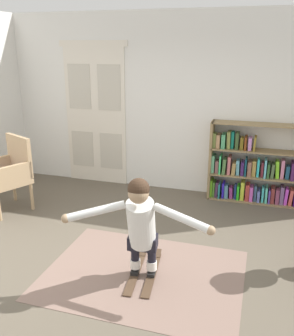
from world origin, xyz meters
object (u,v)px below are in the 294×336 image
(bookshelf, at_px, (256,171))
(wicker_chair, at_px, (9,172))
(person_skier, at_px, (141,222))
(skis_pair, at_px, (144,271))

(bookshelf, distance_m, wicker_chair, 3.76)
(person_skier, bearing_deg, bookshelf, 67.76)
(skis_pair, relative_size, person_skier, 0.60)
(bookshelf, xyz_separation_m, wicker_chair, (-3.50, -1.37, 0.07))
(wicker_chair, xyz_separation_m, skis_pair, (2.43, -1.05, -0.56))
(person_skier, bearing_deg, wicker_chair, 153.70)
(skis_pair, bearing_deg, person_skier, -83.15)
(bookshelf, bearing_deg, person_skier, -112.24)
(bookshelf, height_order, person_skier, bookshelf)
(bookshelf, bearing_deg, wicker_chair, -158.69)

